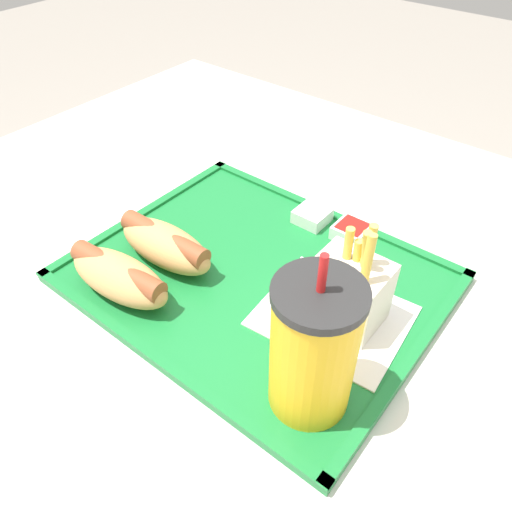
# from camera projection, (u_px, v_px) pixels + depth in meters

# --- Properties ---
(dining_table) EXTENTS (1.21, 0.96, 0.73)m
(dining_table) POSITION_uv_depth(u_px,v_px,m) (273.00, 449.00, 0.82)
(dining_table) COLOR beige
(dining_table) RESTS_ON ground_plane
(food_tray) EXTENTS (0.41, 0.33, 0.01)m
(food_tray) POSITION_uv_depth(u_px,v_px,m) (256.00, 278.00, 0.59)
(food_tray) COLOR #197233
(food_tray) RESTS_ON dining_table
(paper_napkin) EXTENTS (0.16, 0.14, 0.00)m
(paper_napkin) POSITION_uv_depth(u_px,v_px,m) (335.00, 313.00, 0.54)
(paper_napkin) COLOR white
(paper_napkin) RESTS_ON food_tray
(soda_cup) EXTENTS (0.08, 0.08, 0.18)m
(soda_cup) POSITION_uv_depth(u_px,v_px,m) (313.00, 349.00, 0.42)
(soda_cup) COLOR gold
(soda_cup) RESTS_ON food_tray
(hot_dog_far) EXTENTS (0.14, 0.06, 0.05)m
(hot_dog_far) POSITION_uv_depth(u_px,v_px,m) (119.00, 276.00, 0.55)
(hot_dog_far) COLOR tan
(hot_dog_far) RESTS_ON food_tray
(hot_dog_near) EXTENTS (0.14, 0.06, 0.05)m
(hot_dog_near) POSITION_uv_depth(u_px,v_px,m) (165.00, 244.00, 0.59)
(hot_dog_near) COLOR tan
(hot_dog_near) RESTS_ON food_tray
(fries_carton) EXTENTS (0.07, 0.06, 0.13)m
(fries_carton) POSITION_uv_depth(u_px,v_px,m) (350.00, 290.00, 0.51)
(fries_carton) COLOR silver
(fries_carton) RESTS_ON food_tray
(sauce_cup_mayo) EXTENTS (0.04, 0.04, 0.02)m
(sauce_cup_mayo) POSITION_uv_depth(u_px,v_px,m) (312.00, 215.00, 0.66)
(sauce_cup_mayo) COLOR silver
(sauce_cup_mayo) RESTS_ON food_tray
(sauce_cup_ketchup) EXTENTS (0.04, 0.04, 0.02)m
(sauce_cup_ketchup) POSITION_uv_depth(u_px,v_px,m) (352.00, 231.00, 0.64)
(sauce_cup_ketchup) COLOR silver
(sauce_cup_ketchup) RESTS_ON food_tray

